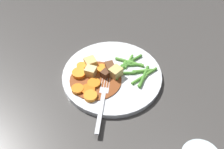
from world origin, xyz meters
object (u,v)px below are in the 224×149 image
carrot_slice_5 (90,96)px  dinner_plate (112,76)px  meat_chunk_0 (105,73)px  meat_chunk_1 (111,68)px  fork (102,100)px  carrot_slice_4 (79,74)px  potato_chunk_2 (116,72)px  carrot_slice_2 (88,90)px  carrot_slice_6 (102,69)px  carrot_slice_0 (94,83)px  potato_chunk_1 (90,63)px  potato_chunk_0 (91,72)px  carrot_slice_1 (78,89)px  carrot_slice_3 (81,66)px

carrot_slice_5 → dinner_plate: bearing=-151.0°
meat_chunk_0 → meat_chunk_1: meat_chunk_1 is taller
meat_chunk_1 → fork: bearing=52.1°
carrot_slice_4 → potato_chunk_2: size_ratio=1.19×
carrot_slice_2 → meat_chunk_1: size_ratio=1.12×
carrot_slice_6 → carrot_slice_5: bearing=48.1°
carrot_slice_4 → carrot_slice_6: size_ratio=1.23×
carrot_slice_0 → potato_chunk_1: 0.07m
carrot_slice_4 → potato_chunk_2: 0.09m
carrot_slice_4 → potato_chunk_1: size_ratio=1.26×
potato_chunk_0 → fork: potato_chunk_0 is taller
potato_chunk_1 → meat_chunk_0: 0.05m
carrot_slice_1 → carrot_slice_2: carrot_slice_1 is taller
meat_chunk_0 → meat_chunk_1: 0.02m
potato_chunk_1 → meat_chunk_0: bearing=110.2°
carrot_slice_2 → potato_chunk_1: 0.09m
carrot_slice_2 → carrot_slice_4: bearing=-89.7°
carrot_slice_1 → carrot_slice_5: same height
meat_chunk_1 → carrot_slice_3: bearing=-35.9°
carrot_slice_5 → potato_chunk_2: potato_chunk_2 is taller
meat_chunk_0 → meat_chunk_1: size_ratio=0.69×
carrot_slice_6 → potato_chunk_2: size_ratio=0.97×
carrot_slice_5 → carrot_slice_3: bearing=-100.3°
carrot_slice_4 → potato_chunk_0: 0.03m
carrot_slice_2 → carrot_slice_5: same height
carrot_slice_0 → meat_chunk_1: meat_chunk_1 is taller
carrot_slice_1 → potato_chunk_2: bearing=-178.4°
meat_chunk_0 → carrot_slice_0: bearing=23.0°
carrot_slice_1 → meat_chunk_0: (-0.08, -0.02, 0.01)m
dinner_plate → potato_chunk_2: (-0.01, 0.01, 0.02)m
carrot_slice_0 → carrot_slice_5: same height
meat_chunk_1 → dinner_plate: bearing=79.1°
potato_chunk_1 → carrot_slice_0: bearing=73.4°
carrot_slice_3 → potato_chunk_2: size_ratio=0.84×
carrot_slice_5 → carrot_slice_0: bearing=-125.6°
carrot_slice_1 → meat_chunk_0: bearing=-169.1°
meat_chunk_1 → carrot_slice_4: bearing=-16.7°
carrot_slice_6 → potato_chunk_0: 0.03m
meat_chunk_0 → carrot_slice_5: bearing=38.8°
dinner_plate → potato_chunk_0: 0.06m
carrot_slice_1 → carrot_slice_6: (-0.08, -0.04, 0.00)m
meat_chunk_1 → carrot_slice_2: bearing=23.8°
carrot_slice_1 → carrot_slice_6: size_ratio=1.05×
dinner_plate → meat_chunk_1: (-0.00, -0.01, 0.02)m
potato_chunk_1 → meat_chunk_1: 0.06m
dinner_plate → carrot_slice_1: (0.10, 0.01, 0.01)m
carrot_slice_0 → carrot_slice_1: bearing=-0.1°
potato_chunk_0 → potato_chunk_2: potato_chunk_2 is taller
carrot_slice_1 → carrot_slice_5: (-0.02, 0.03, -0.00)m
potato_chunk_1 → meat_chunk_1: (-0.04, 0.04, 0.00)m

